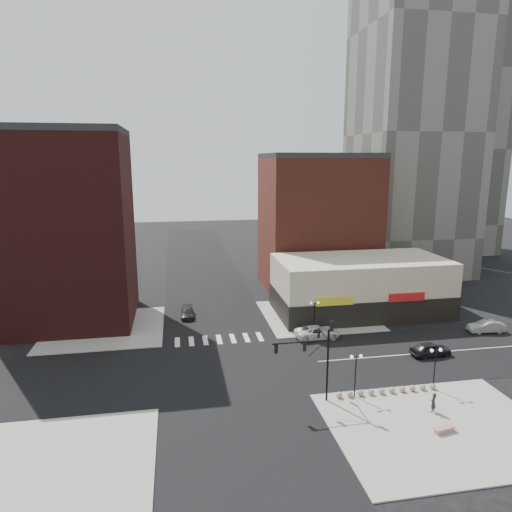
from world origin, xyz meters
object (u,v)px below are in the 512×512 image
object	(u,v)px
traffic_signal	(317,350)
street_lamp_se_a	(356,365)
silver_sedan	(486,326)
dark_sedan_north	(188,313)
pedestrian	(433,403)
street_lamp_se_b	(435,358)
stone_bench	(444,429)
white_suv	(317,332)
dark_sedan_east	(431,349)
street_lamp_ne	(314,309)

from	to	relation	value
traffic_signal	street_lamp_se_a	world-z (taller)	traffic_signal
silver_sedan	dark_sedan_north	size ratio (longest dim) A/B	1.07
street_lamp_se_a	pedestrian	world-z (taller)	street_lamp_se_a
street_lamp_se_a	street_lamp_se_b	world-z (taller)	same
dark_sedan_north	stone_bench	world-z (taller)	dark_sedan_north
white_suv	stone_bench	world-z (taller)	white_suv
street_lamp_se_a	pedestrian	size ratio (longest dim) A/B	2.34
traffic_signal	street_lamp_se_b	distance (m)	11.88
street_lamp_se_b	dark_sedan_east	world-z (taller)	street_lamp_se_b
street_lamp_se_a	stone_bench	size ratio (longest dim) A/B	2.17
street_lamp_se_b	pedestrian	xyz separation A→B (m)	(-2.26, -3.72, -2.28)
white_suv	silver_sedan	distance (m)	22.10
white_suv	street_lamp_se_a	bearing A→B (deg)	173.62
traffic_signal	dark_sedan_north	xyz separation A→B (m)	(-10.92, 24.90, -4.33)
silver_sedan	pedestrian	world-z (taller)	pedestrian
white_suv	pedestrian	distance (m)	18.83
street_lamp_ne	dark_sedan_east	world-z (taller)	street_lamp_ne
street_lamp_se_b	silver_sedan	xyz separation A→B (m)	(14.99, 12.63, -2.53)
street_lamp_ne	dark_sedan_north	distance (m)	18.31
street_lamp_se_a	dark_sedan_north	xyz separation A→B (m)	(-14.68, 25.07, -2.66)
dark_sedan_east	dark_sedan_north	world-z (taller)	dark_sedan_east
street_lamp_se_b	dark_sedan_north	xyz separation A→B (m)	(-22.68, 25.07, -2.66)
stone_bench	pedestrian	bearing A→B (deg)	64.51
dark_sedan_north	stone_bench	bearing A→B (deg)	-56.48
white_suv	dark_sedan_east	xyz separation A→B (m)	(11.03, -7.23, 0.01)
pedestrian	stone_bench	size ratio (longest dim) A/B	0.93
street_lamp_ne	silver_sedan	bearing A→B (deg)	-8.70
street_lamp_se_a	silver_sedan	xyz separation A→B (m)	(22.99, 12.63, -2.53)
silver_sedan	pedestrian	size ratio (longest dim) A/B	2.61
dark_sedan_north	street_lamp_ne	bearing A→B (deg)	-28.32
street_lamp_se_b	pedestrian	world-z (taller)	street_lamp_se_b
dark_sedan_north	white_suv	bearing A→B (deg)	-32.29
white_suv	dark_sedan_east	distance (m)	13.19
street_lamp_se_b	dark_sedan_north	distance (m)	33.91
street_lamp_se_b	street_lamp_ne	distance (m)	17.46
street_lamp_ne	white_suv	world-z (taller)	street_lamp_ne
silver_sedan	pedestrian	xyz separation A→B (m)	(-17.25, -16.35, 0.24)
traffic_signal	street_lamp_ne	distance (m)	16.62
street_lamp_se_b	pedestrian	size ratio (longest dim) A/B	2.34
silver_sedan	street_lamp_se_b	bearing A→B (deg)	-45.14
pedestrian	street_lamp_se_b	bearing A→B (deg)	-153.75
white_suv	dark_sedan_east	size ratio (longest dim) A/B	1.22
traffic_signal	white_suv	distance (m)	15.66
street_lamp_se_b	white_suv	bearing A→B (deg)	115.84
street_lamp_ne	white_suv	distance (m)	2.92
street_lamp_se_b	pedestrian	bearing A→B (deg)	-121.25
traffic_signal	silver_sedan	bearing A→B (deg)	24.98
dark_sedan_north	stone_bench	size ratio (longest dim) A/B	2.26
street_lamp_se_a	stone_bench	world-z (taller)	street_lamp_se_a
street_lamp_se_b	silver_sedan	distance (m)	19.77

